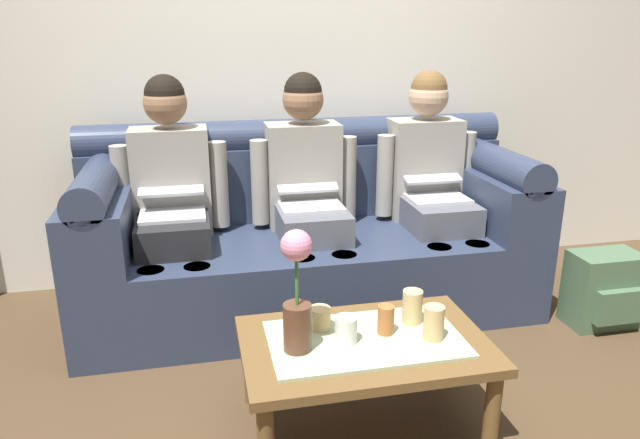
# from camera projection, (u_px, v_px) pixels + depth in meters

# --- Properties ---
(back_wall_patterned) EXTENTS (6.00, 0.12, 2.90)m
(back_wall_patterned) POSITION_uv_depth(u_px,v_px,m) (288.00, 24.00, 3.26)
(back_wall_patterned) COLOR silver
(back_wall_patterned) RESTS_ON ground_plane
(couch) EXTENTS (2.29, 0.88, 0.96)m
(couch) POSITION_uv_depth(u_px,v_px,m) (307.00, 238.00, 3.11)
(couch) COLOR #2D3851
(couch) RESTS_ON ground_plane
(person_left) EXTENTS (0.56, 0.67, 1.22)m
(person_left) POSITION_uv_depth(u_px,v_px,m) (172.00, 193.00, 2.88)
(person_left) COLOR #232326
(person_left) RESTS_ON ground_plane
(person_middle) EXTENTS (0.56, 0.67, 1.22)m
(person_middle) POSITION_uv_depth(u_px,v_px,m) (307.00, 186.00, 3.01)
(person_middle) COLOR #595B66
(person_middle) RESTS_ON ground_plane
(person_right) EXTENTS (0.56, 0.67, 1.22)m
(person_right) POSITION_uv_depth(u_px,v_px,m) (431.00, 179.00, 3.15)
(person_right) COLOR #595B66
(person_right) RESTS_ON ground_plane
(coffee_table) EXTENTS (0.89, 0.57, 0.37)m
(coffee_table) POSITION_uv_depth(u_px,v_px,m) (365.00, 351.00, 2.13)
(coffee_table) COLOR brown
(coffee_table) RESTS_ON ground_plane
(flower_vase) EXTENTS (0.11, 0.11, 0.44)m
(flower_vase) POSITION_uv_depth(u_px,v_px,m) (297.00, 294.00, 1.97)
(flower_vase) COLOR brown
(flower_vase) RESTS_ON coffee_table
(cup_near_left) EXTENTS (0.08, 0.08, 0.13)m
(cup_near_left) POSITION_uv_depth(u_px,v_px,m) (412.00, 307.00, 2.20)
(cup_near_left) COLOR #DBB77A
(cup_near_left) RESTS_ON coffee_table
(cup_near_right) EXTENTS (0.06, 0.06, 0.11)m
(cup_near_right) POSITION_uv_depth(u_px,v_px,m) (386.00, 320.00, 2.12)
(cup_near_right) COLOR #B26633
(cup_near_right) RESTS_ON coffee_table
(cup_far_center) EXTENTS (0.07, 0.07, 0.13)m
(cup_far_center) POSITION_uv_depth(u_px,v_px,m) (434.00, 323.00, 2.08)
(cup_far_center) COLOR #DBB77A
(cup_far_center) RESTS_ON coffee_table
(cup_far_left) EXTENTS (0.08, 0.08, 0.08)m
(cup_far_left) POSITION_uv_depth(u_px,v_px,m) (320.00, 318.00, 2.17)
(cup_far_left) COLOR #DBB77A
(cup_far_left) RESTS_ON coffee_table
(cup_far_right) EXTENTS (0.08, 0.08, 0.10)m
(cup_far_right) POSITION_uv_depth(u_px,v_px,m) (346.00, 330.00, 2.07)
(cup_far_right) COLOR white
(cup_far_right) RESTS_ON coffee_table
(backpack_right) EXTENTS (0.34, 0.25, 0.38)m
(backpack_right) POSITION_uv_depth(u_px,v_px,m) (604.00, 290.00, 2.92)
(backpack_right) COLOR #4C6B4C
(backpack_right) RESTS_ON ground_plane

